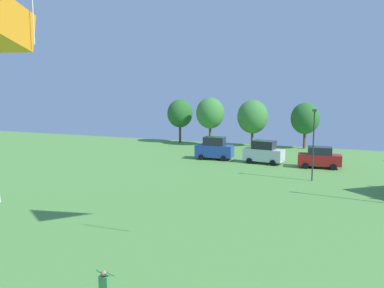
{
  "coord_description": "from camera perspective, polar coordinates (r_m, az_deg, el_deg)",
  "views": [
    {
      "loc": [
        5.87,
        2.1,
        7.99
      ],
      "look_at": [
        -0.28,
        16.62,
        5.87
      ],
      "focal_mm": 38.0,
      "sensor_mm": 36.0,
      "label": 1
    }
  ],
  "objects": [
    {
      "name": "parked_car_leftmost",
      "position": [
        46.69,
        3.17,
        -0.64
      ],
      "size": [
        4.37,
        2.22,
        2.6
      ],
      "rotation": [
        0.0,
        0.0,
        0.07
      ],
      "color": "#234299",
      "rests_on": "ground"
    },
    {
      "name": "treeline_tree_2",
      "position": [
        58.08,
        8.5,
        3.81
      ],
      "size": [
        4.32,
        4.32,
        6.56
      ],
      "color": "brown",
      "rests_on": "ground"
    },
    {
      "name": "person_standing_near_foreground",
      "position": [
        15.85,
        -12.18,
        -19.13
      ],
      "size": [
        0.52,
        0.47,
        1.61
      ],
      "rotation": [
        0.0,
        0.0,
        -0.09
      ],
      "color": "black",
      "rests_on": "ground"
    },
    {
      "name": "treeline_tree_1",
      "position": [
        58.19,
        2.57,
        4.35
      ],
      "size": [
        4.04,
        4.04,
        6.88
      ],
      "color": "brown",
      "rests_on": "ground"
    },
    {
      "name": "parked_car_third_from_left",
      "position": [
        43.55,
        17.46,
        -1.82
      ],
      "size": [
        4.45,
        2.35,
        2.19
      ],
      "rotation": [
        0.0,
        0.0,
        0.12
      ],
      "color": "maroon",
      "rests_on": "ground"
    },
    {
      "name": "treeline_tree_3",
      "position": [
        57.07,
        15.6,
        3.47
      ],
      "size": [
        3.87,
        3.87,
        6.24
      ],
      "color": "brown",
      "rests_on": "ground"
    },
    {
      "name": "treeline_tree_0",
      "position": [
        61.33,
        -1.7,
        4.29
      ],
      "size": [
        3.82,
        3.82,
        6.51
      ],
      "color": "brown",
      "rests_on": "ground"
    },
    {
      "name": "light_post_1",
      "position": [
        36.91,
        16.68,
        0.44
      ],
      "size": [
        0.36,
        0.2,
        6.32
      ],
      "color": "#2D2D33",
      "rests_on": "ground"
    },
    {
      "name": "parked_car_second_from_left",
      "position": [
        44.73,
        10.05,
        -1.16
      ],
      "size": [
        4.39,
        2.37,
        2.5
      ],
      "rotation": [
        0.0,
        0.0,
        -0.11
      ],
      "color": "silver",
      "rests_on": "ground"
    }
  ]
}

